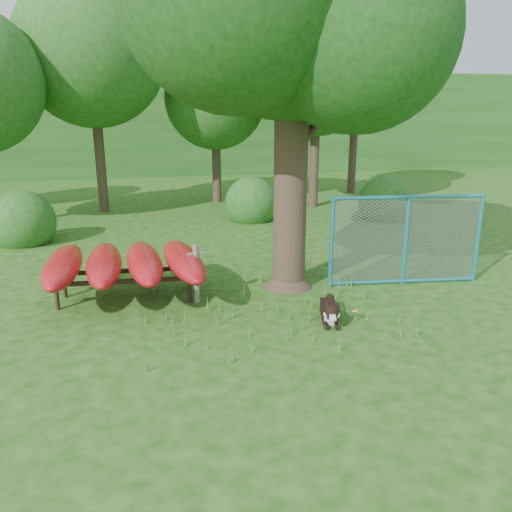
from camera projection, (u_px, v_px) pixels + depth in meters
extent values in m
plane|color=#1A480E|center=(262.00, 333.00, 8.40)|extent=(80.00, 80.00, 0.00)
cylinder|color=#39291F|center=(291.00, 161.00, 9.94)|extent=(0.82, 0.82, 5.30)
cone|color=#39291F|center=(289.00, 274.00, 10.59)|extent=(1.23, 1.23, 0.53)
sphere|color=#124213|center=(338.00, 27.00, 10.41)|extent=(3.82, 3.82, 3.82)
sphere|color=#124213|center=(359.00, 33.00, 8.48)|extent=(3.39, 3.39, 3.39)
cylinder|color=#39291F|center=(319.00, 122.00, 10.02)|extent=(1.35, 0.99, 1.13)
cylinder|color=#39291F|center=(263.00, 99.00, 9.56)|extent=(1.24, 0.51, 1.08)
cylinder|color=#6C6051|center=(196.00, 274.00, 9.59)|extent=(0.12, 0.12, 1.17)
cylinder|color=#6C6051|center=(196.00, 254.00, 9.48)|extent=(0.32, 0.11, 0.06)
cylinder|color=black|center=(57.00, 298.00, 9.33)|extent=(0.08, 0.08, 0.47)
cylinder|color=black|center=(190.00, 291.00, 9.69)|extent=(0.08, 0.08, 0.47)
cylinder|color=black|center=(65.00, 286.00, 9.96)|extent=(0.08, 0.08, 0.47)
cylinder|color=black|center=(189.00, 280.00, 10.32)|extent=(0.08, 0.08, 0.47)
cube|color=black|center=(124.00, 282.00, 9.44)|extent=(2.84, 0.34, 0.08)
cube|color=black|center=(127.00, 271.00, 10.07)|extent=(2.84, 0.34, 0.08)
ellipsoid|color=red|center=(63.00, 266.00, 9.52)|extent=(0.73, 2.86, 0.46)
ellipsoid|color=red|center=(104.00, 264.00, 9.63)|extent=(0.70, 2.85, 0.46)
ellipsoid|color=red|center=(144.00, 262.00, 9.74)|extent=(0.80, 2.87, 0.46)
ellipsoid|color=red|center=(183.00, 261.00, 9.85)|extent=(0.89, 2.89, 0.46)
cube|color=black|center=(329.00, 311.00, 9.01)|extent=(0.46, 0.76, 0.24)
cube|color=white|center=(330.00, 318.00, 8.72)|extent=(0.26, 0.20, 0.22)
sphere|color=black|center=(332.00, 312.00, 8.49)|extent=(0.26, 0.26, 0.26)
cube|color=white|center=(332.00, 317.00, 8.39)|extent=(0.14, 0.17, 0.09)
sphere|color=white|center=(327.00, 314.00, 8.49)|extent=(0.12, 0.12, 0.12)
sphere|color=white|center=(337.00, 314.00, 8.48)|extent=(0.12, 0.12, 0.12)
cone|color=black|center=(328.00, 303.00, 8.50)|extent=(0.13, 0.14, 0.13)
cone|color=black|center=(336.00, 303.00, 8.49)|extent=(0.10, 0.12, 0.13)
cylinder|color=black|center=(326.00, 325.00, 8.60)|extent=(0.16, 0.31, 0.07)
cylinder|color=black|center=(336.00, 325.00, 8.59)|extent=(0.16, 0.31, 0.07)
sphere|color=black|center=(330.00, 298.00, 9.36)|extent=(0.16, 0.16, 0.16)
torus|color=blue|center=(331.00, 313.00, 8.59)|extent=(0.27, 0.15, 0.26)
cylinder|color=teal|center=(331.00, 242.00, 10.41)|extent=(0.10, 0.10, 1.94)
cylinder|color=teal|center=(406.00, 240.00, 10.57)|extent=(0.10, 0.10, 1.94)
cylinder|color=teal|center=(478.00, 238.00, 10.73)|extent=(0.10, 0.10, 1.94)
cylinder|color=teal|center=(409.00, 197.00, 10.32)|extent=(3.20, 0.53, 0.08)
cylinder|color=teal|center=(402.00, 281.00, 10.82)|extent=(3.20, 0.53, 0.08)
plane|color=gray|center=(406.00, 240.00, 10.57)|extent=(3.19, 0.46, 3.23)
cylinder|color=#418C2D|center=(355.00, 316.00, 8.81)|extent=(0.02, 0.02, 0.21)
sphere|color=yellow|center=(355.00, 311.00, 8.78)|extent=(0.04, 0.04, 0.04)
sphere|color=yellow|center=(357.00, 310.00, 8.81)|extent=(0.04, 0.04, 0.04)
sphere|color=yellow|center=(353.00, 311.00, 8.80)|extent=(0.04, 0.04, 0.04)
sphere|color=yellow|center=(357.00, 312.00, 8.76)|extent=(0.04, 0.04, 0.04)
sphere|color=yellow|center=(355.00, 311.00, 8.75)|extent=(0.04, 0.04, 0.04)
cylinder|color=#39291F|center=(99.00, 140.00, 18.16)|extent=(0.36, 0.36, 5.25)
sphere|color=#1F571C|center=(91.00, 52.00, 17.33)|extent=(5.20, 5.20, 5.20)
cylinder|color=#39291F|center=(216.00, 155.00, 20.34)|extent=(0.36, 0.36, 3.85)
sphere|color=#1F571C|center=(215.00, 98.00, 19.73)|extent=(4.00, 4.00, 4.00)
cylinder|color=#39291F|center=(315.00, 145.00, 19.17)|extent=(0.36, 0.36, 4.76)
sphere|color=#1F571C|center=(317.00, 70.00, 18.42)|extent=(4.80, 4.80, 4.80)
cylinder|color=#39291F|center=(354.00, 139.00, 22.65)|extent=(0.36, 0.36, 4.90)
sphere|color=#1F571C|center=(357.00, 73.00, 21.88)|extent=(4.60, 4.60, 4.60)
sphere|color=#1F571C|center=(26.00, 243.00, 14.22)|extent=(1.80, 1.80, 1.80)
sphere|color=#1F571C|center=(383.00, 219.00, 17.38)|extent=(1.80, 1.80, 1.80)
sphere|color=#1F571C|center=(251.00, 220.00, 17.26)|extent=(1.80, 1.80, 1.80)
cube|color=#1F571C|center=(156.00, 122.00, 33.67)|extent=(80.00, 12.00, 6.00)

